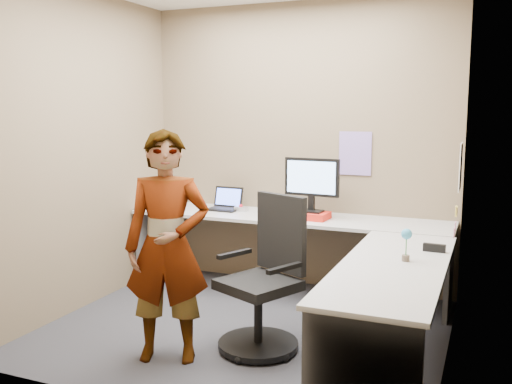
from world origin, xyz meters
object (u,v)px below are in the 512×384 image
at_px(monitor, 312,180).
at_px(desk, 314,250).
at_px(office_chair, 265,288).
at_px(person, 167,247).

bearing_deg(monitor, desk, -66.42).
distance_m(office_chair, person, 0.77).
height_order(monitor, office_chair, monitor).
bearing_deg(monitor, person, -103.41).
relative_size(monitor, person, 0.32).
height_order(monitor, person, person).
distance_m(desk, person, 1.29).
relative_size(monitor, office_chair, 0.47).
distance_m(monitor, office_chair, 1.35).
bearing_deg(office_chair, desk, 100.76).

